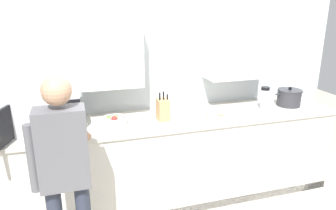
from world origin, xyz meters
TOP-DOWN VIEW (x-y plane):
  - back_wall_tiled at (-0.00, 1.20)m, footprint 3.98×0.44m
  - counter_unit at (0.00, 0.85)m, footprint 3.38×0.70m
  - microwave_oven at (-1.30, 0.89)m, footprint 0.71×0.79m
  - thermos_flask at (0.95, 0.81)m, footprint 0.09×0.09m
  - fruit_bowl at (-0.68, 0.82)m, footprint 0.24×0.24m
  - wooden_spoon at (0.35, 0.78)m, footprint 0.22×0.20m
  - knife_block at (-0.20, 0.81)m, footprint 0.11×0.15m
  - stock_pot at (1.30, 0.85)m, footprint 0.36×0.27m
  - person_figure at (-1.14, 0.07)m, footprint 0.44×0.63m

SIDE VIEW (x-z plane):
  - counter_unit at x=0.00m, z-range 0.00..0.94m
  - wooden_spoon at x=0.35m, z-range 0.95..0.96m
  - person_figure at x=-1.14m, z-range 0.16..1.76m
  - fruit_bowl at x=-0.68m, z-range 0.94..1.04m
  - stock_pot at x=1.30m, z-range 0.93..1.15m
  - knife_block at x=-0.20m, z-range 0.90..1.20m
  - thermos_flask at x=0.95m, z-range 0.95..1.19m
  - microwave_oven at x=-1.30m, z-range 0.94..1.27m
  - back_wall_tiled at x=0.00m, z-range 0.05..2.88m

